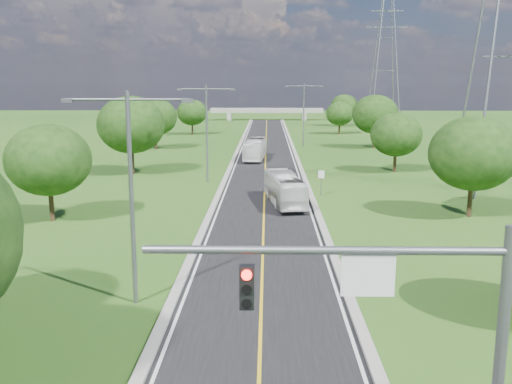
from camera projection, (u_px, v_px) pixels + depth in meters
ground at (265, 162)px, 74.21m from camera, size 260.00×260.00×0.00m
road at (266, 156)px, 80.09m from camera, size 8.00×150.00×0.06m
curb_left at (235, 155)px, 80.16m from camera, size 0.50×150.00×0.22m
curb_right at (296, 155)px, 79.99m from camera, size 0.50×150.00×0.22m
signal_mast at (413, 320)px, 13.34m from camera, size 8.54×0.33×7.20m
speed_limit_sign at (321, 179)px, 52.20m from camera, size 0.55×0.09×2.40m
overpass at (267, 111)px, 152.24m from camera, size 30.00×3.00×3.20m
streetlight_near_left at (131, 180)px, 26.09m from camera, size 5.90×0.25×10.00m
streetlight_mid_left at (207, 125)px, 58.47m from camera, size 5.90×0.25×10.00m
streetlight_far_right at (304, 109)px, 90.61m from camera, size 5.90×0.25×10.00m
power_tower_near at (508, 40)px, 51.46m from camera, size 9.00×6.40×28.00m
power_tower_far at (385, 64)px, 124.96m from camera, size 9.00×6.40×28.00m
tree_lb at (48, 160)px, 42.24m from camera, size 6.30×6.30×7.33m
tree_lc at (131, 125)px, 63.63m from camera, size 7.56×7.56×8.79m
tree_ld at (155, 117)px, 87.34m from camera, size 6.72×6.72×7.82m
tree_le at (192, 112)px, 110.95m from camera, size 5.88×5.88×6.84m
tree_rb at (473, 154)px, 43.50m from camera, size 6.72×6.72×7.82m
tree_rc at (396, 135)px, 65.23m from camera, size 5.88×5.88×6.84m
tree_rd at (375, 114)px, 88.56m from camera, size 7.14×7.14×8.30m
tree_re at (340, 114)px, 112.40m from camera, size 5.46×5.46×6.35m
tree_rf at (344, 106)px, 131.83m from camera, size 6.30×6.30×7.33m
bus_outbound at (284, 189)px, 48.55m from camera, size 3.58×9.65×2.63m
bus_inbound at (255, 149)px, 76.17m from camera, size 2.98×9.94×2.73m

